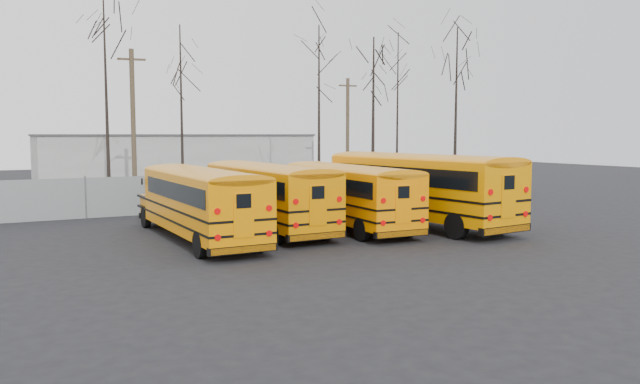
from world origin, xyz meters
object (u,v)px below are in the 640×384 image
bus_a (200,198)px  bus_c (347,191)px  bus_b (266,191)px  bus_d (415,183)px  utility_pole_right (348,132)px  utility_pole_left (133,125)px

bus_a → bus_c: size_ratio=1.00×
bus_a → bus_b: (3.28, 1.22, 0.03)m
bus_d → utility_pole_right: 19.23m
bus_a → bus_b: 3.50m
bus_a → bus_d: bus_d is taller
bus_a → bus_c: bus_a is taller
utility_pole_right → bus_a: bearing=-132.7°
utility_pole_left → utility_pole_right: utility_pole_left is taller
utility_pole_right → utility_pole_left: bearing=-170.5°
bus_c → utility_pole_left: utility_pole_left is taller
bus_b → utility_pole_left: 14.36m
bus_a → bus_b: bearing=20.2°
bus_b → bus_d: bus_d is taller
utility_pole_right → bus_c: bearing=-119.2°
utility_pole_left → utility_pole_right: bearing=16.9°
bus_a → utility_pole_left: bearing=87.3°
bus_c → utility_pole_right: bearing=61.9°
bus_b → utility_pole_left: bearing=100.2°
bus_a → bus_b: bus_b is taller
bus_a → utility_pole_left: (0.65, 15.02, 3.01)m
bus_a → utility_pole_right: utility_pole_right is taller
bus_b → utility_pole_right: size_ratio=1.27×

